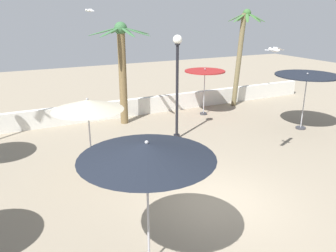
{
  "coord_description": "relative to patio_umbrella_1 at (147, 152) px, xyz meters",
  "views": [
    {
      "loc": [
        -5.24,
        -7.35,
        5.42
      ],
      "look_at": [
        0.0,
        3.35,
        1.4
      ],
      "focal_mm": 36.58,
      "sensor_mm": 36.0,
      "label": 1
    }
  ],
  "objects": [
    {
      "name": "ground_plane",
      "position": [
        2.84,
        1.49,
        -2.74
      ],
      "size": [
        56.0,
        56.0,
        0.0
      ],
      "primitive_type": "plane",
      "color": "gray"
    },
    {
      "name": "boundary_wall",
      "position": [
        2.84,
        11.06,
        -2.28
      ],
      "size": [
        25.2,
        0.3,
        0.91
      ],
      "primitive_type": "cube",
      "color": "silver",
      "rests_on": "ground_plane"
    },
    {
      "name": "patio_umbrella_1",
      "position": [
        0.0,
        0.0,
        0.0
      ],
      "size": [
        2.82,
        2.82,
        2.99
      ],
      "color": "#333338",
      "rests_on": "ground_plane"
    },
    {
      "name": "patio_umbrella_3",
      "position": [
        10.27,
        5.38,
        -0.24
      ],
      "size": [
        2.92,
        2.92,
        2.72
      ],
      "color": "#333338",
      "rests_on": "ground_plane"
    },
    {
      "name": "patio_umbrella_4",
      "position": [
        7.32,
        9.53,
        -0.47
      ],
      "size": [
        2.15,
        2.15,
        2.54
      ],
      "color": "#333338",
      "rests_on": "ground_plane"
    },
    {
      "name": "patio_umbrella_5",
      "position": [
        -0.07,
        4.71,
        -0.17
      ],
      "size": [
        2.31,
        2.31,
        2.81
      ],
      "color": "#333338",
      "rests_on": "ground_plane"
    },
    {
      "name": "palm_tree_0",
      "position": [
        2.9,
        10.0,
        0.4
      ],
      "size": [
        3.05,
        3.06,
        4.95
      ],
      "color": "brown",
      "rests_on": "ground_plane"
    },
    {
      "name": "palm_tree_1",
      "position": [
        10.23,
        10.32,
        0.72
      ],
      "size": [
        2.14,
        2.14,
        5.53
      ],
      "color": "brown",
      "rests_on": "ground_plane"
    },
    {
      "name": "lamp_post_0",
      "position": [
        4.24,
        6.81,
        0.06
      ],
      "size": [
        0.38,
        0.38,
        4.51
      ],
      "color": "black",
      "rests_on": "ground_plane"
    },
    {
      "name": "seagull_0",
      "position": [
        5.52,
        2.59,
        1.51
      ],
      "size": [
        1.2,
        0.65,
        0.15
      ],
      "color": "white"
    },
    {
      "name": "seagull_1",
      "position": [
        1.89,
        11.6,
        2.7
      ],
      "size": [
        0.38,
        1.06,
        0.15
      ],
      "color": "white"
    }
  ]
}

